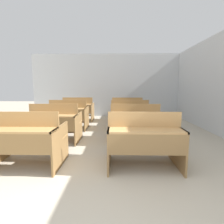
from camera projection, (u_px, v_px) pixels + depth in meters
wall_back at (106, 86)px, 7.72m from camera, size 6.46×0.06×2.72m
bench_front_left at (25, 139)px, 2.80m from camera, size 1.13×0.81×0.90m
bench_front_right at (144, 139)px, 2.78m from camera, size 1.13×0.81×0.90m
bench_second_left at (55, 123)px, 4.10m from camera, size 1.13×0.81×0.90m
bench_second_right at (135, 123)px, 4.06m from camera, size 1.13×0.81×0.90m
bench_third_left at (68, 114)px, 5.35m from camera, size 1.13×0.81×0.90m
bench_third_right at (130, 114)px, 5.34m from camera, size 1.13×0.81×0.90m
bench_back_left at (78, 109)px, 6.65m from camera, size 1.13×0.81×0.90m
bench_back_right at (127, 109)px, 6.58m from camera, size 1.13×0.81×0.90m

